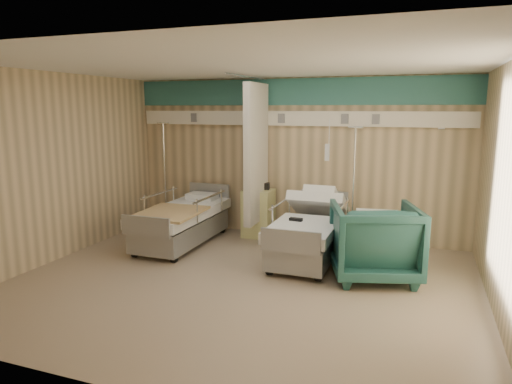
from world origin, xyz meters
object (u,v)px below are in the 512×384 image
at_px(iv_stand_right, 352,221).
at_px(iv_stand_left, 166,207).
at_px(bed_left, 182,226).
at_px(bedside_cabinet, 258,213).
at_px(visitor_armchair, 374,241).
at_px(bed_right, 309,239).

xyz_separation_m(iv_stand_right, iv_stand_left, (-3.49, -0.17, 0.01)).
relative_size(bed_left, bedside_cabinet, 2.54).
xyz_separation_m(bed_left, visitor_armchair, (3.21, -0.48, 0.20)).
relative_size(bed_right, bed_left, 1.00).
xyz_separation_m(bed_right, visitor_armchair, (1.01, -0.48, 0.20)).
height_order(bedside_cabinet, iv_stand_right, iv_stand_right).
distance_m(iv_stand_right, iv_stand_left, 3.50).
bearing_deg(iv_stand_right, bed_left, -160.05).
bearing_deg(iv_stand_left, visitor_armchair, -17.90).
bearing_deg(bedside_cabinet, bed_left, -139.40).
bearing_deg(bed_right, bedside_cabinet, 141.95).
xyz_separation_m(bedside_cabinet, iv_stand_left, (-1.84, -0.09, -0.01)).
xyz_separation_m(bed_left, iv_stand_right, (2.70, 0.98, 0.09)).
height_order(visitor_armchair, iv_stand_right, iv_stand_right).
distance_m(bed_left, visitor_armchair, 3.25).
bearing_deg(bed_left, bed_right, 0.00).
distance_m(visitor_armchair, iv_stand_left, 4.20).
height_order(bed_right, iv_stand_left, iv_stand_left).
bearing_deg(bed_left, iv_stand_right, 19.95).
bearing_deg(bedside_cabinet, iv_stand_right, 2.78).
relative_size(visitor_armchair, iv_stand_left, 0.56).
bearing_deg(bed_left, iv_stand_left, 134.47).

